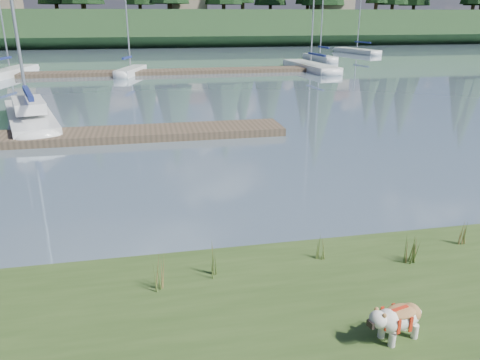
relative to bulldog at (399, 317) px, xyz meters
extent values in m
plane|color=slate|center=(-1.82, 34.59, -0.69)|extent=(200.00, 200.00, 0.00)
cube|color=#1E361A|center=(-1.82, 77.59, 1.81)|extent=(200.00, 20.00, 5.00)
cylinder|color=silver|center=(-0.15, -0.14, -0.23)|extent=(0.10, 0.10, 0.20)
cylinder|color=silver|center=(-0.20, 0.06, -0.23)|extent=(0.10, 0.10, 0.20)
cylinder|color=silver|center=(0.25, -0.04, -0.23)|extent=(0.10, 0.10, 0.20)
cylinder|color=silver|center=(0.20, 0.16, -0.23)|extent=(0.10, 0.10, 0.20)
ellipsoid|color=silver|center=(0.04, 0.01, -0.02)|extent=(0.74, 0.49, 0.32)
ellipsoid|color=#A46F3D|center=(0.04, 0.01, 0.08)|extent=(0.53, 0.42, 0.11)
ellipsoid|color=silver|center=(-0.36, -0.09, 0.08)|extent=(0.29, 0.30, 0.24)
cube|color=black|center=(-0.46, -0.12, 0.04)|extent=(0.10, 0.13, 0.09)
cube|color=silver|center=(-8.22, 16.73, -0.47)|extent=(3.70, 7.68, 0.70)
ellipsoid|color=silver|center=(-9.25, 20.34, -0.47)|extent=(2.14, 2.42, 0.70)
cube|color=navy|center=(-7.92, 15.66, 0.86)|extent=(1.13, 3.33, 0.20)
cube|color=silver|center=(-8.10, 16.32, 0.26)|extent=(1.90, 2.95, 0.45)
cube|color=#4C3D2C|center=(-5.82, 13.59, -0.54)|extent=(16.00, 2.00, 0.30)
cube|color=#4C3D2C|center=(0.18, 34.59, -0.54)|extent=(26.00, 2.20, 0.30)
cube|color=silver|center=(-13.59, 35.61, -0.47)|extent=(3.04, 7.08, 0.70)
ellipsoid|color=silver|center=(-12.84, 38.98, -0.47)|extent=(1.88, 2.17, 0.70)
cube|color=navy|center=(-13.80, 34.70, 0.71)|extent=(0.80, 2.72, 0.20)
cube|color=silver|center=(-4.26, 34.38, -0.47)|extent=(2.55, 5.11, 0.70)
ellipsoid|color=silver|center=(-3.53, 36.77, -0.47)|extent=(1.44, 1.62, 0.70)
cylinder|color=silver|center=(-4.26, 34.38, 4.05)|extent=(0.12, 0.12, 7.87)
cube|color=navy|center=(-4.46, 33.73, 0.71)|extent=(0.77, 1.96, 0.20)
cube|color=silver|center=(11.07, 34.89, -0.47)|extent=(2.59, 8.48, 0.70)
ellipsoid|color=silver|center=(10.72, 39.05, -0.47)|extent=(2.00, 2.42, 0.70)
cube|color=navy|center=(11.16, 33.75, 0.71)|extent=(0.48, 3.33, 0.20)
cube|color=silver|center=(14.98, 43.09, -0.47)|extent=(1.90, 5.75, 0.70)
ellipsoid|color=silver|center=(14.67, 45.89, -0.47)|extent=(1.39, 1.67, 0.70)
cylinder|color=silver|center=(14.98, 43.09, 4.46)|extent=(0.12, 0.12, 8.70)
cube|color=navy|center=(15.07, 42.32, 0.71)|extent=(0.45, 2.25, 0.20)
cube|color=silver|center=(22.84, 51.16, -0.47)|extent=(3.32, 7.48, 0.70)
ellipsoid|color=silver|center=(21.99, 54.71, -0.47)|extent=(2.01, 2.31, 0.70)
cylinder|color=silver|center=(22.84, 51.16, 5.55)|extent=(0.12, 0.12, 10.88)
cube|color=navy|center=(23.07, 50.19, 0.71)|extent=(0.87, 2.87, 0.20)
cone|color=#475B23|center=(-2.26, 2.14, -0.04)|extent=(0.03, 0.03, 0.60)
cone|color=brown|center=(-2.15, 2.07, -0.10)|extent=(0.03, 0.03, 0.48)
cone|color=#475B23|center=(-2.20, 2.17, -0.01)|extent=(0.03, 0.03, 0.65)
cone|color=brown|center=(-2.12, 2.11, -0.13)|extent=(0.03, 0.03, 0.42)
cone|color=#475B23|center=(-2.24, 2.06, -0.07)|extent=(0.03, 0.03, 0.54)
cone|color=#475B23|center=(-0.25, 2.39, -0.12)|extent=(0.03, 0.03, 0.44)
cone|color=brown|center=(-0.14, 2.32, -0.16)|extent=(0.03, 0.03, 0.35)
cone|color=#475B23|center=(-0.19, 2.42, -0.09)|extent=(0.03, 0.03, 0.48)
cone|color=brown|center=(-0.11, 2.36, -0.18)|extent=(0.03, 0.03, 0.31)
cone|color=#475B23|center=(-0.23, 2.31, -0.14)|extent=(0.03, 0.03, 0.39)
cone|color=#475B23|center=(1.37, 1.93, -0.09)|extent=(0.03, 0.03, 0.50)
cone|color=brown|center=(1.48, 1.86, -0.14)|extent=(0.03, 0.03, 0.40)
cone|color=#475B23|center=(1.43, 1.96, -0.06)|extent=(0.03, 0.03, 0.55)
cone|color=brown|center=(1.51, 1.90, -0.16)|extent=(0.03, 0.03, 0.35)
cone|color=#475B23|center=(1.39, 1.85, -0.11)|extent=(0.03, 0.03, 0.45)
cone|color=#475B23|center=(-3.24, 1.91, -0.04)|extent=(0.03, 0.03, 0.59)
cone|color=brown|center=(-3.13, 1.84, -0.10)|extent=(0.03, 0.03, 0.47)
cone|color=#475B23|center=(-3.18, 1.94, -0.01)|extent=(0.03, 0.03, 0.65)
cone|color=brown|center=(-3.10, 1.88, -0.13)|extent=(0.03, 0.03, 0.42)
cone|color=#475B23|center=(-3.22, 1.83, -0.07)|extent=(0.03, 0.03, 0.53)
cone|color=#475B23|center=(1.22, 1.88, -0.10)|extent=(0.03, 0.03, 0.48)
cone|color=brown|center=(1.33, 1.81, -0.14)|extent=(0.03, 0.03, 0.38)
cone|color=#475B23|center=(1.28, 1.91, -0.07)|extent=(0.03, 0.03, 0.52)
cone|color=brown|center=(1.36, 1.85, -0.17)|extent=(0.03, 0.03, 0.33)
cone|color=#475B23|center=(1.24, 1.80, -0.12)|extent=(0.03, 0.03, 0.43)
cone|color=#475B23|center=(2.61, 2.34, -0.08)|extent=(0.03, 0.03, 0.51)
cone|color=brown|center=(2.72, 2.27, -0.13)|extent=(0.03, 0.03, 0.41)
cone|color=#475B23|center=(2.67, 2.37, -0.05)|extent=(0.03, 0.03, 0.56)
cone|color=brown|center=(2.75, 2.31, -0.16)|extent=(0.03, 0.03, 0.36)
cone|color=#475B23|center=(2.63, 2.26, -0.11)|extent=(0.03, 0.03, 0.46)
cube|color=#33281C|center=(-1.82, 2.99, -0.62)|extent=(60.00, 0.50, 0.14)
cylinder|color=#382619|center=(-11.82, 76.59, 5.21)|extent=(0.60, 0.60, 1.80)
cylinder|color=#382619|center=(1.18, 70.59, 5.21)|extent=(0.60, 0.60, 1.80)
cylinder|color=#382619|center=(13.18, 74.59, 5.21)|extent=(0.60, 0.60, 1.80)
cylinder|color=#382619|center=(26.18, 72.59, 5.21)|extent=(0.60, 0.60, 1.80)
cylinder|color=#382619|center=(40.18, 75.59, 5.21)|extent=(0.60, 0.60, 1.80)
cylinder|color=#382619|center=(53.18, 71.59, 5.21)|extent=(0.60, 0.60, 1.80)
cube|color=gray|center=(4.18, 75.59, 5.71)|extent=(6.00, 5.00, 2.80)
cube|color=gray|center=(28.18, 73.59, 5.71)|extent=(6.00, 5.00, 2.80)
camera|label=1|loc=(-3.17, -4.84, 3.89)|focal=35.00mm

